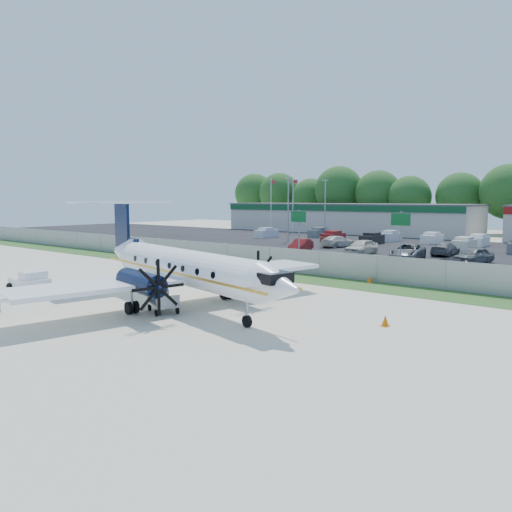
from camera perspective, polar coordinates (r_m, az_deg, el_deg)
The scene contains 27 objects.
ground at distance 29.58m, azimuth -7.36°, elevation -5.47°, with size 170.00×170.00×0.00m, color beige.
grass_verge at distance 38.69m, azimuth 5.60°, elevation -2.58°, with size 170.00×4.00×0.02m, color #2D561E.
access_road at distance 44.64m, azimuth 10.55°, elevation -1.43°, with size 170.00×8.00×0.02m, color black.
parking_lot at distance 63.79m, azimuth 19.58°, elevation 0.68°, with size 170.00×32.00×0.02m, color black.
perimeter_fence at distance 40.22m, azimuth 7.19°, elevation -0.82°, with size 120.00×0.06×1.99m.
building_west at distance 93.51m, azimuth 10.22°, elevation 4.32°, with size 46.40×12.40×5.24m.
sign_left at distance 51.78m, azimuth 4.90°, elevation 3.75°, with size 1.80×0.26×5.00m.
sign_mid at distance 46.53m, azimuth 16.20°, elevation 3.20°, with size 1.80×0.26×5.00m.
flagpole_west at distance 94.09m, azimuth 1.76°, elevation 6.27°, with size 1.06×0.12×10.00m.
flagpole_east at distance 91.15m, azimuth 4.28°, elevation 6.24°, with size 1.06×0.12×10.00m.
light_pole_nw at distance 70.96m, azimuth 3.71°, elevation 5.83°, with size 0.90×0.35×9.09m.
light_pole_sw at distance 79.34m, azimuth 7.91°, elevation 5.86°, with size 0.90×0.35×9.09m.
tree_line at distance 96.44m, azimuth 26.34°, elevation 2.24°, with size 112.00×6.00×14.00m, color #1D4D16, non-canonical shape.
aircraft at distance 28.63m, azimuth -8.37°, elevation -1.22°, with size 19.50×19.10×5.95m.
pushback_tug at distance 35.75m, azimuth -24.37°, elevation -2.77°, with size 2.78×2.03×1.48m.
baggage_cart_near at distance 27.60m, azimuth -10.57°, elevation -5.33°, with size 2.39×1.99×1.08m.
cone_nose at distance 25.12m, azimuth 14.55°, elevation -7.19°, with size 0.39×0.39×0.55m.
cone_starboard_wing at distance 37.61m, azimuth 12.88°, elevation -2.59°, with size 0.38×0.38×0.55m.
road_car_west at distance 57.12m, azimuth -10.79°, elevation 0.28°, with size 1.59×3.96×1.35m, color maroon.
road_car_mid at distance 42.96m, azimuth 20.88°, elevation -2.08°, with size 2.36×5.11×1.42m, color black.
parked_car_a at distance 58.39m, azimuth 5.16°, elevation 0.51°, with size 1.55×4.45×1.47m, color maroon.
parked_car_b at distance 56.04m, azimuth 11.93°, elevation 0.14°, with size 2.03×5.05×1.72m, color beige.
parked_car_c at distance 52.79m, azimuth 16.90°, elevation -0.39°, with size 2.71×5.87×1.63m, color #595B5E.
parked_car_d at distance 51.47m, azimuth 23.55°, elevation -0.83°, with size 1.89×4.69×1.60m, color #595B5E.
parked_car_f at distance 64.24m, azimuth 9.34°, elevation 1.00°, with size 2.04×5.03×1.46m, color beige.
parked_car_g at distance 57.89m, azimuth 20.76°, elevation 0.06°, with size 2.05×5.04×1.46m, color #595B5E.
far_parking_rows at distance 68.51m, azimuth 20.98°, elevation 1.00°, with size 56.00×10.00×1.60m, color gray, non-canonical shape.
Camera 1 is at (20.97, -19.93, 6.15)m, focal length 35.00 mm.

